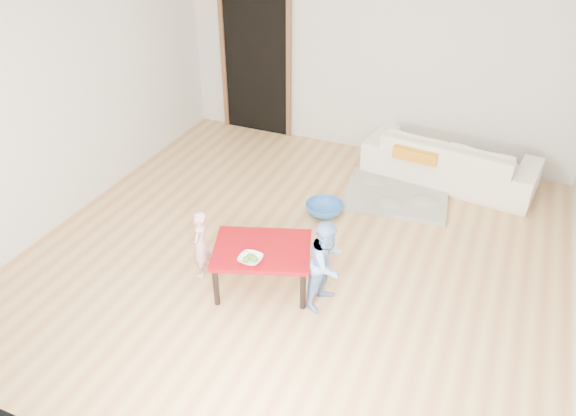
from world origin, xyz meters
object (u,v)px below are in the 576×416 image
Objects in this scene: bowl at (250,259)px; child_blue at (327,264)px; red_table at (263,267)px; basin at (324,209)px; sofa at (450,159)px; child_pink at (200,244)px.

bowl is 0.64m from child_blue.
red_table is 2.07× the size of basin.
sofa is at bearing 65.20° from red_table.
child_blue is 1.44m from basin.
red_table is (-1.20, -2.61, -0.07)m from sofa.
bowl is 0.30× the size of child_pink.
child_pink is at bearing 63.54° from sofa.
basin is (0.69, 1.40, -0.27)m from child_pink.
basin is at bearing 137.77° from child_pink.
red_table is 0.61m from child_pink.
child_pink is 1.19m from child_blue.
red_table is at bearing 104.58° from child_blue.
red_table is 0.63m from child_blue.
child_pink is at bearing 106.46° from child_blue.
child_blue reaches higher than child_pink.
child_blue is (-0.61, -2.58, 0.13)m from sofa.
basin is (0.11, 1.54, -0.38)m from bowl.
bowl is at bearing 74.15° from sofa.
child_blue reaches higher than red_table.
sofa is 2.92× the size of child_pink.
sofa is 1.70m from basin.
sofa is 2.87m from red_table.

